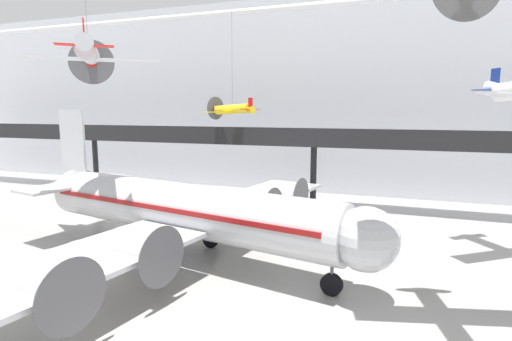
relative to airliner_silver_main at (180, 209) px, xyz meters
name	(u,v)px	position (x,y,z in m)	size (l,w,h in m)	color
hangar_back_wall	(327,97)	(5.63, 27.79, 8.69)	(140.00, 3.00, 24.65)	silver
mezzanine_walkway	(312,142)	(5.63, 18.67, 3.50)	(110.00, 3.20, 8.75)	black
ceiling_truss_beam	(314,5)	(5.63, 18.14, 17.59)	(120.00, 0.60, 0.60)	silver
airliner_silver_main	(180,209)	(0.00, 0.00, 0.00)	(30.43, 35.05, 10.66)	#B7BABF
suspended_plane_silver_racer	(88,53)	(-6.21, -1.15, 10.87)	(8.41, 7.94, 8.28)	silver
suspended_plane_yellow_lowwing	(232,109)	(-2.43, 15.56, 7.05)	(6.04, 7.00, 11.15)	yellow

